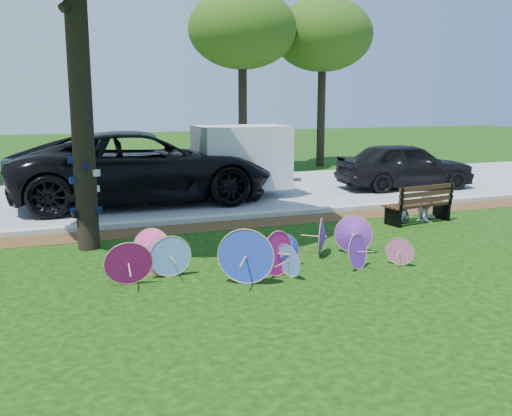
{
  "coord_description": "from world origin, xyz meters",
  "views": [
    {
      "loc": [
        -3.36,
        -8.43,
        3.04
      ],
      "look_at": [
        0.5,
        2.0,
        0.9
      ],
      "focal_mm": 40.0,
      "sensor_mm": 36.0,
      "label": 1
    }
  ],
  "objects_px": {
    "parasol_pile": "(250,251)",
    "black_van": "(143,167)",
    "park_bench": "(417,203)",
    "person_left": "(404,199)",
    "cargo_trailer": "(242,157)",
    "dark_pickup": "(405,165)",
    "person_right": "(428,195)"
  },
  "relations": [
    {
      "from": "parasol_pile",
      "to": "black_van",
      "type": "xyz_separation_m",
      "value": [
        -0.6,
        7.62,
        0.67
      ]
    },
    {
      "from": "park_bench",
      "to": "person_left",
      "type": "xyz_separation_m",
      "value": [
        -0.35,
        0.05,
        0.12
      ]
    },
    {
      "from": "person_left",
      "to": "cargo_trailer",
      "type": "bearing_deg",
      "value": 93.84
    },
    {
      "from": "black_van",
      "to": "park_bench",
      "type": "height_order",
      "value": "black_van"
    },
    {
      "from": "person_left",
      "to": "dark_pickup",
      "type": "bearing_deg",
      "value": 31.93
    },
    {
      "from": "dark_pickup",
      "to": "park_bench",
      "type": "height_order",
      "value": "dark_pickup"
    },
    {
      "from": "black_van",
      "to": "park_bench",
      "type": "relative_size",
      "value": 4.16
    },
    {
      "from": "cargo_trailer",
      "to": "black_van",
      "type": "bearing_deg",
      "value": 177.49
    },
    {
      "from": "park_bench",
      "to": "person_right",
      "type": "distance_m",
      "value": 0.4
    },
    {
      "from": "black_van",
      "to": "cargo_trailer",
      "type": "xyz_separation_m",
      "value": [
        3.05,
        -0.08,
        0.2
      ]
    },
    {
      "from": "black_van",
      "to": "person_right",
      "type": "distance_m",
      "value": 8.06
    },
    {
      "from": "black_van",
      "to": "cargo_trailer",
      "type": "relative_size",
      "value": 2.77
    },
    {
      "from": "black_van",
      "to": "person_right",
      "type": "height_order",
      "value": "black_van"
    },
    {
      "from": "parasol_pile",
      "to": "park_bench",
      "type": "height_order",
      "value": "parasol_pile"
    },
    {
      "from": "dark_pickup",
      "to": "park_bench",
      "type": "bearing_deg",
      "value": 153.9
    },
    {
      "from": "dark_pickup",
      "to": "person_right",
      "type": "xyz_separation_m",
      "value": [
        -2.55,
        -4.67,
        -0.13
      ]
    },
    {
      "from": "black_van",
      "to": "park_bench",
      "type": "distance_m",
      "value": 7.84
    },
    {
      "from": "parasol_pile",
      "to": "person_right",
      "type": "xyz_separation_m",
      "value": [
        5.68,
        2.58,
        0.28
      ]
    },
    {
      "from": "black_van",
      "to": "parasol_pile",
      "type": "bearing_deg",
      "value": -175.27
    },
    {
      "from": "parasol_pile",
      "to": "black_van",
      "type": "distance_m",
      "value": 7.67
    },
    {
      "from": "black_van",
      "to": "person_left",
      "type": "xyz_separation_m",
      "value": [
        5.58,
        -5.04,
        -0.46
      ]
    },
    {
      "from": "person_left",
      "to": "park_bench",
      "type": "bearing_deg",
      "value": -31.34
    },
    {
      "from": "parasol_pile",
      "to": "person_right",
      "type": "bearing_deg",
      "value": 24.39
    },
    {
      "from": "person_left",
      "to": "black_van",
      "type": "bearing_deg",
      "value": 114.73
    },
    {
      "from": "parasol_pile",
      "to": "person_left",
      "type": "xyz_separation_m",
      "value": [
        4.98,
        2.58,
        0.2
      ]
    },
    {
      "from": "black_van",
      "to": "person_left",
      "type": "bearing_deg",
      "value": -131.83
    },
    {
      "from": "dark_pickup",
      "to": "cargo_trailer",
      "type": "xyz_separation_m",
      "value": [
        -5.79,
        0.29,
        0.47
      ]
    },
    {
      "from": "black_van",
      "to": "person_right",
      "type": "relative_size",
      "value": 5.69
    },
    {
      "from": "parasol_pile",
      "to": "dark_pickup",
      "type": "distance_m",
      "value": 10.98
    },
    {
      "from": "black_van",
      "to": "person_right",
      "type": "xyz_separation_m",
      "value": [
        6.28,
        -5.04,
        -0.39
      ]
    },
    {
      "from": "parasol_pile",
      "to": "person_right",
      "type": "relative_size",
      "value": 4.13
    },
    {
      "from": "park_bench",
      "to": "black_van",
      "type": "bearing_deg",
      "value": 130.86
    }
  ]
}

